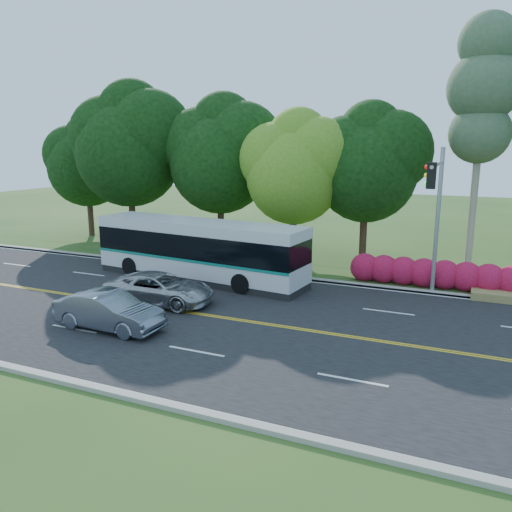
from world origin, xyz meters
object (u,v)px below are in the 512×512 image
at_px(transit_bus, 199,251).
at_px(suv, 160,288).
at_px(sedan, 109,311).
at_px(traffic_signal, 436,202).

bearing_deg(transit_bus, suv, -77.24).
height_order(sedan, suv, sedan).
bearing_deg(sedan, traffic_signal, -52.13).
xyz_separation_m(traffic_signal, suv, (-11.27, -4.79, -3.96)).
relative_size(traffic_signal, transit_bus, 0.57).
xyz_separation_m(sedan, suv, (-0.05, 3.54, -0.04)).
xyz_separation_m(traffic_signal, sedan, (-11.22, -8.32, -3.92)).
distance_m(sedan, suv, 3.54).
relative_size(sedan, suv, 0.89).
bearing_deg(traffic_signal, suv, -156.99).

